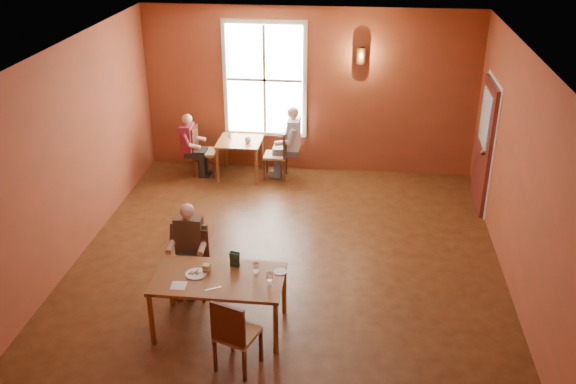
# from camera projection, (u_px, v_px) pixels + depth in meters

# --- Properties ---
(ground) EXTENTS (6.00, 7.00, 0.01)m
(ground) POSITION_uv_depth(u_px,v_px,m) (286.00, 265.00, 9.04)
(ground) COLOR brown
(ground) RESTS_ON ground
(wall_back) EXTENTS (6.00, 0.04, 3.00)m
(wall_back) POSITION_uv_depth(u_px,v_px,m) (309.00, 91.00, 11.53)
(wall_back) COLOR brown
(wall_back) RESTS_ON ground
(wall_front) EXTENTS (6.00, 0.04, 3.00)m
(wall_front) POSITION_uv_depth(u_px,v_px,m) (236.00, 335.00, 5.25)
(wall_front) COLOR brown
(wall_front) RESTS_ON ground
(wall_left) EXTENTS (0.04, 7.00, 3.00)m
(wall_left) POSITION_uv_depth(u_px,v_px,m) (67.00, 157.00, 8.71)
(wall_left) COLOR brown
(wall_left) RESTS_ON ground
(wall_right) EXTENTS (0.04, 7.00, 3.00)m
(wall_right) POSITION_uv_depth(u_px,v_px,m) (522.00, 178.00, 8.08)
(wall_right) COLOR brown
(wall_right) RESTS_ON ground
(ceiling) EXTENTS (6.00, 7.00, 0.04)m
(ceiling) POSITION_uv_depth(u_px,v_px,m) (286.00, 54.00, 7.75)
(ceiling) COLOR white
(ceiling) RESTS_ON wall_back
(window) EXTENTS (1.36, 0.10, 1.96)m
(window) POSITION_uv_depth(u_px,v_px,m) (265.00, 80.00, 11.49)
(window) COLOR white
(window) RESTS_ON wall_back
(door) EXTENTS (0.12, 1.04, 2.10)m
(door) POSITION_uv_depth(u_px,v_px,m) (484.00, 146.00, 10.34)
(door) COLOR maroon
(door) RESTS_ON ground
(wall_sconce) EXTENTS (0.16, 0.16, 0.28)m
(wall_sconce) POSITION_uv_depth(u_px,v_px,m) (361.00, 55.00, 11.05)
(wall_sconce) COLOR brown
(wall_sconce) RESTS_ON wall_back
(main_table) EXTENTS (1.52, 0.86, 0.71)m
(main_table) POSITION_uv_depth(u_px,v_px,m) (220.00, 303.00, 7.61)
(main_table) COLOR brown
(main_table) RESTS_ON ground
(chair_diner_main) EXTENTS (0.38, 0.38, 0.86)m
(chair_diner_main) POSITION_uv_depth(u_px,v_px,m) (192.00, 266.00, 8.21)
(chair_diner_main) COLOR #502B13
(chair_diner_main) RESTS_ON ground
(diner_main) EXTENTS (0.46, 0.46, 1.16)m
(diner_main) POSITION_uv_depth(u_px,v_px,m) (191.00, 257.00, 8.12)
(diner_main) COLOR #3E271B
(diner_main) RESTS_ON ground
(chair_empty) EXTENTS (0.52, 0.52, 0.92)m
(chair_empty) POSITION_uv_depth(u_px,v_px,m) (237.00, 332.00, 6.94)
(chair_empty) COLOR #452A12
(chair_empty) RESTS_ON ground
(plate_food) EXTENTS (0.32, 0.32, 0.03)m
(plate_food) POSITION_uv_depth(u_px,v_px,m) (196.00, 274.00, 7.50)
(plate_food) COLOR white
(plate_food) RESTS_ON main_table
(sandwich) EXTENTS (0.08, 0.08, 0.10)m
(sandwich) POSITION_uv_depth(u_px,v_px,m) (207.00, 269.00, 7.52)
(sandwich) COLOR tan
(sandwich) RESTS_ON main_table
(goblet_a) EXTENTS (0.10, 0.10, 0.19)m
(goblet_a) POSITION_uv_depth(u_px,v_px,m) (256.00, 269.00, 7.45)
(goblet_a) COLOR silver
(goblet_a) RESTS_ON main_table
(goblet_b) EXTENTS (0.10, 0.10, 0.18)m
(goblet_b) POSITION_uv_depth(u_px,v_px,m) (270.00, 279.00, 7.26)
(goblet_b) COLOR white
(goblet_b) RESTS_ON main_table
(menu_stand) EXTENTS (0.13, 0.08, 0.20)m
(menu_stand) POSITION_uv_depth(u_px,v_px,m) (235.00, 259.00, 7.63)
(menu_stand) COLOR #1F3627
(menu_stand) RESTS_ON main_table
(knife) EXTENTS (0.18, 0.11, 0.00)m
(knife) POSITION_uv_depth(u_px,v_px,m) (213.00, 289.00, 7.25)
(knife) COLOR white
(knife) RESTS_ON main_table
(napkin) EXTENTS (0.18, 0.18, 0.01)m
(napkin) POSITION_uv_depth(u_px,v_px,m) (179.00, 286.00, 7.30)
(napkin) COLOR white
(napkin) RESTS_ON main_table
(side_plate) EXTENTS (0.21, 0.21, 0.01)m
(side_plate) POSITION_uv_depth(u_px,v_px,m) (280.00, 272.00, 7.55)
(side_plate) COLOR white
(side_plate) RESTS_ON main_table
(second_table) EXTENTS (0.78, 0.78, 0.69)m
(second_table) POSITION_uv_depth(u_px,v_px,m) (240.00, 158.00, 11.72)
(second_table) COLOR brown
(second_table) RESTS_ON ground
(chair_diner_white) EXTENTS (0.40, 0.40, 0.90)m
(chair_diner_white) POSITION_uv_depth(u_px,v_px,m) (275.00, 154.00, 11.61)
(chair_diner_white) COLOR #58301B
(chair_diner_white) RESTS_ON ground
(diner_white) EXTENTS (0.51, 0.51, 1.28)m
(diner_white) POSITION_uv_depth(u_px,v_px,m) (277.00, 144.00, 11.52)
(diner_white) COLOR white
(diner_white) RESTS_ON ground
(chair_diner_maroon) EXTENTS (0.41, 0.41, 0.92)m
(chair_diner_maroon) POSITION_uv_depth(u_px,v_px,m) (205.00, 151.00, 11.74)
(chair_diner_maroon) COLOR brown
(chair_diner_maroon) RESTS_ON ground
(diner_maroon) EXTENTS (0.46, 0.46, 1.14)m
(diner_maroon) POSITION_uv_depth(u_px,v_px,m) (203.00, 145.00, 11.69)
(diner_maroon) COLOR #511018
(diner_maroon) RESTS_ON ground
(cup_a) EXTENTS (0.13, 0.13, 0.09)m
(cup_a) POSITION_uv_depth(u_px,v_px,m) (248.00, 140.00, 11.46)
(cup_a) COLOR white
(cup_a) RESTS_ON second_table
(cup_b) EXTENTS (0.09, 0.09, 0.08)m
(cup_b) POSITION_uv_depth(u_px,v_px,m) (230.00, 135.00, 11.71)
(cup_b) COLOR silver
(cup_b) RESTS_ON second_table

